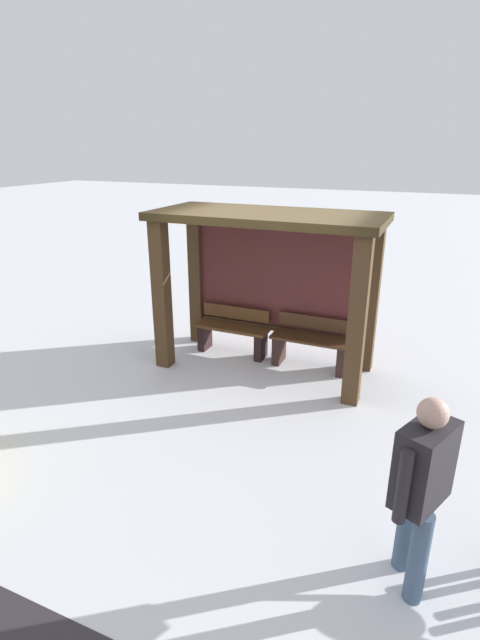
{
  "coord_description": "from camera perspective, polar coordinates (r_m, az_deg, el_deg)",
  "views": [
    {
      "loc": [
        2.24,
        -6.13,
        3.18
      ],
      "look_at": [
        -0.18,
        -0.52,
        0.9
      ],
      "focal_mm": 26.55,
      "sensor_mm": 36.0,
      "label": 1
    }
  ],
  "objects": [
    {
      "name": "bench_center_inside",
      "position": [
        7.18,
        8.54,
        -3.02
      ],
      "size": [
        1.19,
        0.41,
        0.76
      ],
      "color": "#462B19",
      "rests_on": "ground"
    },
    {
      "name": "person_walking",
      "position": [
        3.76,
        21.06,
        -17.69
      ],
      "size": [
        0.43,
        0.64,
        1.61
      ],
      "color": "#28242A",
      "rests_on": "ground"
    },
    {
      "name": "bus_shelter",
      "position": [
        6.85,
        3.6,
        7.19
      ],
      "size": [
        3.18,
        1.44,
        2.32
      ],
      "color": "#442F1B",
      "rests_on": "ground"
    },
    {
      "name": "ground_plane",
      "position": [
        7.26,
        2.92,
        -5.57
      ],
      "size": [
        60.0,
        60.0,
        0.0
      ],
      "primitive_type": "plane",
      "color": "silver"
    },
    {
      "name": "bench_left_inside",
      "position": [
        7.57,
        -0.88,
        -1.5
      ],
      "size": [
        1.19,
        0.36,
        0.75
      ],
      "color": "#54331A",
      "rests_on": "ground"
    }
  ]
}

